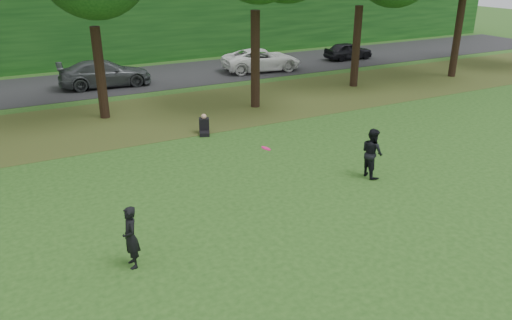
{
  "coord_description": "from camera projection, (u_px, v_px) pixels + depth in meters",
  "views": [
    {
      "loc": [
        -7.04,
        -8.94,
        6.87
      ],
      "look_at": [
        -0.71,
        3.2,
        1.3
      ],
      "focal_mm": 35.0,
      "sensor_mm": 36.0,
      "label": 1
    }
  ],
  "objects": [
    {
      "name": "ground",
      "position": [
        337.0,
        243.0,
        12.94
      ],
      "size": [
        120.0,
        120.0,
        0.0
      ],
      "primitive_type": "plane",
      "color": "#204716",
      "rests_on": "ground"
    },
    {
      "name": "leaf_litter",
      "position": [
        174.0,
        114.0,
        23.62
      ],
      "size": [
        60.0,
        7.0,
        0.01
      ],
      "primitive_type": "cube",
      "color": "#4F431C",
      "rests_on": "ground"
    },
    {
      "name": "street",
      "position": [
        131.0,
        80.0,
        30.19
      ],
      "size": [
        70.0,
        7.0,
        0.02
      ],
      "primitive_type": "cube",
      "color": "black",
      "rests_on": "ground"
    },
    {
      "name": "far_hedge",
      "position": [
        105.0,
        26.0,
        34.18
      ],
      "size": [
        70.0,
        3.0,
        5.0
      ],
      "primitive_type": "cube",
      "color": "#113E13",
      "rests_on": "ground"
    },
    {
      "name": "player_left",
      "position": [
        131.0,
        237.0,
        11.69
      ],
      "size": [
        0.38,
        0.57,
        1.56
      ],
      "primitive_type": "imported",
      "rotation": [
        0.0,
        0.0,
        -1.58
      ],
      "color": "black",
      "rests_on": "ground"
    },
    {
      "name": "player_right",
      "position": [
        372.0,
        153.0,
        16.58
      ],
      "size": [
        0.7,
        0.87,
        1.68
      ],
      "primitive_type": "imported",
      "rotation": [
        0.0,
        0.0,
        1.49
      ],
      "color": "black",
      "rests_on": "ground"
    },
    {
      "name": "parked_cars",
      "position": [
        101.0,
        74.0,
        28.29
      ],
      "size": [
        38.09,
        3.44,
        1.53
      ],
      "color": "black",
      "rests_on": "street"
    },
    {
      "name": "frisbee",
      "position": [
        266.0,
        148.0,
        13.79
      ],
      "size": [
        0.35,
        0.36,
        0.15
      ],
      "color": "#E7136F",
      "rests_on": "ground"
    },
    {
      "name": "seated_person",
      "position": [
        204.0,
        126.0,
        20.86
      ],
      "size": [
        0.64,
        0.83,
        0.83
      ],
      "rotation": [
        0.0,
        0.0,
        -0.36
      ],
      "color": "black",
      "rests_on": "ground"
    }
  ]
}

